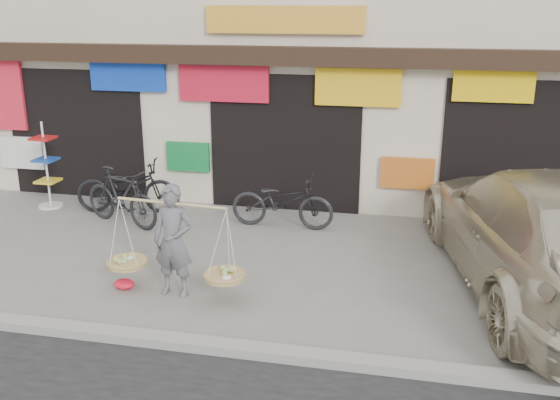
% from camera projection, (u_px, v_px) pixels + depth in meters
% --- Properties ---
extents(ground, '(70.00, 70.00, 0.00)m').
position_uv_depth(ground, '(238.00, 280.00, 9.42)').
color(ground, gray).
rests_on(ground, ground).
extents(kerb, '(70.00, 0.25, 0.12)m').
position_uv_depth(kerb, '(193.00, 343.00, 7.54)').
color(kerb, gray).
rests_on(kerb, ground).
extents(shophouse_block, '(14.00, 6.32, 7.00)m').
position_uv_depth(shophouse_block, '(311.00, 28.00, 14.37)').
color(shophouse_block, beige).
rests_on(shophouse_block, ground).
extents(street_vendor, '(2.08, 0.70, 1.63)m').
position_uv_depth(street_vendor, '(173.00, 245.00, 8.73)').
color(street_vendor, slate).
rests_on(street_vendor, ground).
extents(bike_0, '(2.11, 1.04, 1.06)m').
position_uv_depth(bike_0, '(127.00, 187.00, 12.31)').
color(bike_0, black).
rests_on(bike_0, ground).
extents(bike_1, '(1.89, 1.17, 1.10)m').
position_uv_depth(bike_1, '(121.00, 197.00, 11.61)').
color(bike_1, black).
rests_on(bike_1, ground).
extents(bike_2, '(1.92, 0.68, 1.00)m').
position_uv_depth(bike_2, '(282.00, 201.00, 11.49)').
color(bike_2, black).
rests_on(bike_2, ground).
extents(suv, '(3.61, 6.58, 1.81)m').
position_uv_depth(suv, '(546.00, 231.00, 8.85)').
color(suv, beige).
rests_on(suv, ground).
extents(display_rack, '(0.49, 0.49, 1.76)m').
position_uv_depth(display_rack, '(47.00, 173.00, 12.59)').
color(display_rack, silver).
rests_on(display_rack, ground).
extents(red_bag, '(0.31, 0.25, 0.14)m').
position_uv_depth(red_bag, '(124.00, 284.00, 9.11)').
color(red_bag, '#F71730').
rests_on(red_bag, ground).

